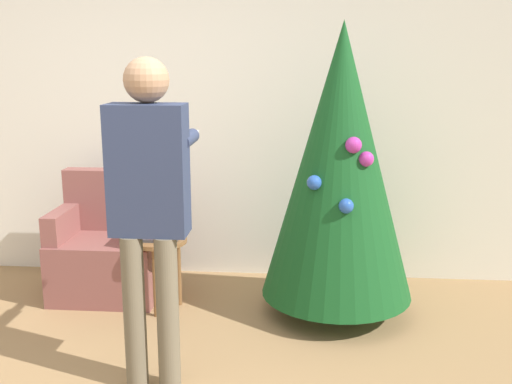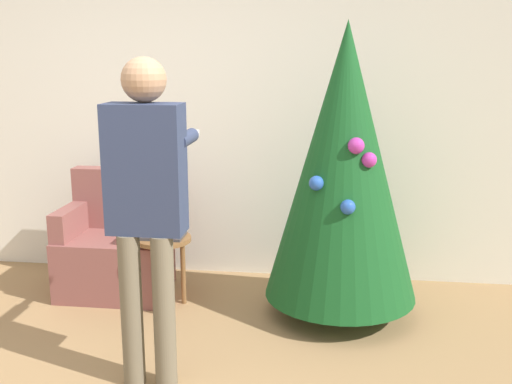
% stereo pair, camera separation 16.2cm
% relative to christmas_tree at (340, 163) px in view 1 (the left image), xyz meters
% --- Properties ---
extents(wall_back, '(8.00, 0.06, 2.70)m').
position_rel_christmas_tree_xyz_m(wall_back, '(-1.15, 0.75, 0.28)').
color(wall_back, silver).
rests_on(wall_back, ground_plane).
extents(christmas_tree, '(1.04, 1.04, 2.00)m').
position_rel_christmas_tree_xyz_m(christmas_tree, '(0.00, 0.00, 0.00)').
color(christmas_tree, brown).
rests_on(christmas_tree, ground_plane).
extents(armchair, '(0.77, 0.62, 0.92)m').
position_rel_christmas_tree_xyz_m(armchair, '(-1.69, 0.22, -0.74)').
color(armchair, brown).
rests_on(armchair, ground_plane).
extents(person_standing, '(0.42, 0.57, 1.78)m').
position_rel_christmas_tree_xyz_m(person_standing, '(-1.04, -1.01, -0.00)').
color(person_standing, '#6B604C').
rests_on(person_standing, ground_plane).
extents(side_stool, '(0.40, 0.40, 0.52)m').
position_rel_christmas_tree_xyz_m(side_stool, '(-1.25, -0.04, -0.64)').
color(side_stool, brown).
rests_on(side_stool, ground_plane).
extents(laptop, '(0.30, 0.21, 0.02)m').
position_rel_christmas_tree_xyz_m(laptop, '(-1.25, -0.04, -0.54)').
color(laptop, '#38383D').
rests_on(laptop, side_stool).
extents(book, '(0.20, 0.13, 0.02)m').
position_rel_christmas_tree_xyz_m(book, '(-1.25, -0.04, -0.52)').
color(book, '#B21E23').
rests_on(book, laptop).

